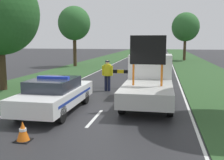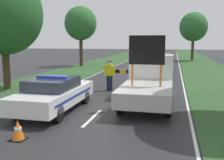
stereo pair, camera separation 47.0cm
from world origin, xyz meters
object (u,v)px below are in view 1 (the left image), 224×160
at_px(queued_car_suv_grey, 157,60).
at_px(roadside_tree_mid_left, 186,27).
at_px(road_barrier, 124,73).
at_px(police_car, 55,94).
at_px(work_truck, 149,80).
at_px(traffic_cone_behind_barrier, 79,93).
at_px(police_officer, 107,73).
at_px(traffic_cone_near_truck, 162,83).
at_px(traffic_cone_centre_front, 23,131).
at_px(roadside_tree_near_right, 74,24).
at_px(queued_car_wagon_maroon, 160,57).
at_px(queued_car_van_white, 157,67).
at_px(pedestrian_civilian, 135,73).
at_px(traffic_cone_near_police, 134,86).
at_px(queued_car_sedan_silver, 159,54).

xyz_separation_m(queued_car_suv_grey, roadside_tree_mid_left, (3.72, 11.56, 4.00)).
bearing_deg(road_barrier, police_car, -113.28).
height_order(work_truck, traffic_cone_behind_barrier, work_truck).
distance_m(police_officer, traffic_cone_behind_barrier, 2.43).
bearing_deg(police_officer, traffic_cone_near_truck, -157.35).
bearing_deg(traffic_cone_centre_front, work_truck, 59.37).
xyz_separation_m(traffic_cone_behind_barrier, roadside_tree_near_right, (-5.66, 15.84, 4.59)).
height_order(police_car, queued_car_wagon_maroon, police_car).
bearing_deg(roadside_tree_near_right, queued_car_suv_grey, -0.63).
height_order(police_officer, traffic_cone_centre_front, police_officer).
bearing_deg(traffic_cone_near_truck, queued_car_van_white, 95.21).
relative_size(road_barrier, traffic_cone_near_truck, 4.45).
relative_size(work_truck, road_barrier, 2.18).
relative_size(work_truck, pedestrian_civilian, 3.07).
relative_size(road_barrier, roadside_tree_mid_left, 0.35).
xyz_separation_m(pedestrian_civilian, traffic_cone_near_truck, (1.58, 1.15, -0.75)).
relative_size(road_barrier, traffic_cone_behind_barrier, 5.11).
bearing_deg(pedestrian_civilian, roadside_tree_mid_left, 94.92).
distance_m(police_car, pedestrian_civilian, 5.97).
height_order(police_officer, roadside_tree_near_right, roadside_tree_near_right).
height_order(traffic_cone_near_police, queued_car_sedan_silver, queued_car_sedan_silver).
bearing_deg(traffic_cone_behind_barrier, queued_car_sedan_silver, 83.08).
xyz_separation_m(work_truck, pedestrian_civilian, (-0.98, 2.92, -0.04)).
height_order(queued_car_wagon_maroon, roadside_tree_mid_left, roadside_tree_mid_left).
relative_size(police_car, road_barrier, 1.99).
bearing_deg(roadside_tree_near_right, police_officer, -64.03).
height_order(traffic_cone_centre_front, queued_car_van_white, queued_car_van_white).
relative_size(pedestrian_civilian, queued_car_van_white, 0.42).
xyz_separation_m(pedestrian_civilian, roadside_tree_near_right, (-8.29, 13.34, 3.80)).
bearing_deg(queued_car_wagon_maroon, roadside_tree_near_right, 36.58).
xyz_separation_m(police_officer, pedestrian_civilian, (1.56, 0.48, -0.04)).
bearing_deg(police_officer, queued_car_wagon_maroon, -102.33).
xyz_separation_m(queued_car_sedan_silver, roadside_tree_near_right, (-9.23, -13.59, 4.07)).
distance_m(pedestrian_civilian, queued_car_van_white, 6.01).
bearing_deg(roadside_tree_mid_left, queued_car_suv_grey, -107.85).
bearing_deg(police_officer, work_truck, 131.21).
relative_size(police_car, queued_car_sedan_silver, 1.15).
relative_size(traffic_cone_near_police, roadside_tree_near_right, 0.10).
height_order(queued_car_suv_grey, roadside_tree_near_right, roadside_tree_near_right).
bearing_deg(work_truck, queued_car_sedan_silver, -88.67).
height_order(road_barrier, traffic_cone_near_truck, road_barrier).
distance_m(queued_car_wagon_maroon, roadside_tree_mid_left, 7.02).
xyz_separation_m(queued_car_van_white, queued_car_wagon_maroon, (0.00, 14.45, -0.02)).
bearing_deg(roadside_tree_mid_left, police_car, -103.94).
distance_m(work_truck, queued_car_wagon_maroon, 23.27).
bearing_deg(queued_car_sedan_silver, traffic_cone_near_truck, 91.43).
relative_size(police_car, roadside_tree_mid_left, 0.70).
distance_m(traffic_cone_behind_barrier, queued_car_suv_grey, 16.16).
bearing_deg(roadside_tree_mid_left, queued_car_wagon_maroon, -128.61).
bearing_deg(police_officer, queued_car_suv_grey, -105.42).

